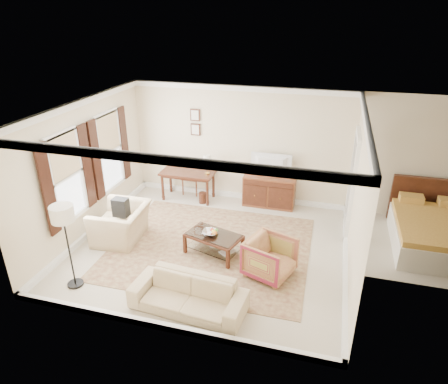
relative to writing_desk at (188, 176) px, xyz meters
The scene contains 21 objects.
room_shell 3.03m from the writing_desk, 58.70° to the right, with size 5.51×5.01×2.91m.
annex_bedroom 5.82m from the writing_desk, ahead, with size 3.00×2.70×2.90m.
window_front 3.25m from the writing_desk, 117.69° to the right, with size 0.12×1.56×1.80m, color #CCB284, non-canonical shape.
window_rear 2.07m from the writing_desk, 141.32° to the right, with size 0.12×1.56×1.80m, color #CCB284, non-canonical shape.
doorway 4.03m from the writing_desk, ahead, with size 0.10×1.12×2.25m, color white, non-canonical shape.
rug 2.52m from the writing_desk, 59.20° to the right, with size 4.04×3.46×0.01m, color #5A251E.
writing_desk is the anchor object (origin of this frame).
desk_chair 0.37m from the writing_desk, 94.39° to the left, with size 0.45×0.45×1.05m, color brown, non-canonical shape.
desk_lamp 0.64m from the writing_desk, ahead, with size 0.32×0.32×0.50m, color silver, non-canonical shape.
framed_prints 1.37m from the writing_desk, 76.32° to the left, with size 0.25×0.04×0.68m, color #482114, non-canonical shape.
sideboard 2.11m from the writing_desk, ahead, with size 1.27×0.49×0.78m, color brown.
tv 2.18m from the writing_desk, ahead, with size 0.95×0.54×0.12m, color black.
coffee_table 2.70m from the writing_desk, 58.89° to the right, with size 1.21×0.91×0.46m.
fruit_bowl 2.68m from the writing_desk, 60.42° to the right, with size 0.42×0.42×0.10m, color silver.
book_a 2.59m from the writing_desk, 59.05° to the right, with size 0.28×0.04×0.38m, color brown.
book_b 2.89m from the writing_desk, 55.53° to the right, with size 0.28×0.03×0.38m, color brown.
striped_armchair 3.74m from the writing_desk, 46.05° to the right, with size 0.80×0.75×0.82m, color maroon.
club_armchair 2.38m from the writing_desk, 106.60° to the right, with size 1.17×0.76×1.02m, color beige.
backpack 2.33m from the writing_desk, 106.85° to the right, with size 0.32×0.22×0.40m, color black.
sofa 4.24m from the writing_desk, 69.83° to the right, with size 1.90×0.56×0.74m, color beige.
floor_lamp 4.06m from the writing_desk, 100.54° to the right, with size 0.39×0.39×1.60m.
Camera 1 is at (2.17, -6.77, 4.57)m, focal length 32.00 mm.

